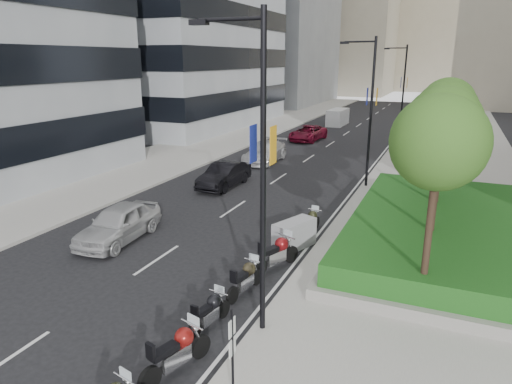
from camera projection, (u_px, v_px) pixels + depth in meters
The scene contains 29 objects.
ground at pixel (123, 317), 14.21m from camera, with size 160.00×160.00×0.00m, color black.
sidewalk_right at pixel (450, 156), 37.28m from camera, with size 10.00×100.00×0.15m, color #9E9B93.
sidewalk_left at pixel (221, 139), 45.18m from camera, with size 8.00×100.00×0.15m, color #9E9B93.
lane_edge at pixel (384, 152), 39.29m from camera, with size 0.12×100.00×0.01m, color silver.
lane_centre at pixel (325, 148), 41.25m from camera, with size 0.12×100.00×0.01m, color silver.
building_grey_far at pixel (263, 16), 80.81m from camera, with size 22.00×26.00×30.00m, color gray.
building_cream_left at pixel (337, 17), 104.47m from camera, with size 26.00×24.00×34.00m, color #B7AD93.
building_cream_centre at pixel (435, 12), 114.03m from camera, with size 30.00×24.00×38.00m, color #B7AD93.
planter at pixel (469, 242), 19.17m from camera, with size 10.00×14.00×0.40m, color gray.
hedge at pixel (471, 228), 19.00m from camera, with size 9.40×13.40×0.80m, color #174B15.
tree_0 at pixel (439, 144), 13.01m from camera, with size 2.80×2.80×6.30m.
tree_1 at pixel (443, 125), 16.54m from camera, with size 2.80×2.80×6.30m.
tree_2 at pixel (446, 114), 20.07m from camera, with size 2.80×2.80×6.30m.
tree_3 at pixel (448, 105), 23.60m from camera, with size 2.80×2.80×6.30m.
lamp_post_0 at pixel (258, 164), 12.10m from camera, with size 2.34×0.45×9.00m.
lamp_post_1 at pixel (369, 106), 27.11m from camera, with size 2.34×0.45×9.00m.
lamp_post_2 at pixel (402, 88), 43.00m from camera, with size 2.34×0.45×9.00m.
parking_sign at pixel (232, 351), 10.22m from camera, with size 0.06×0.32×2.50m.
motorcycle_1 at pixel (177, 351), 11.57m from camera, with size 0.93×2.27×1.16m.
motorcycle_2 at pixel (210, 312), 13.52m from camera, with size 0.66×1.99×0.99m.
motorcycle_3 at pixel (246, 278), 15.53m from camera, with size 0.71×2.11×1.06m.
motorcycle_4 at pixel (277, 253), 17.33m from camera, with size 1.14×2.30×1.21m.
motorcycle_5 at pixel (294, 235), 19.25m from camera, with size 1.50×2.16×1.22m.
motorcycle_6 at pixel (311, 221), 21.04m from camera, with size 0.66×1.98×0.99m.
car_a at pixel (119, 223), 20.04m from camera, with size 1.90×4.72×1.61m, color #B1B1B3.
car_b at pixel (224, 175), 28.47m from camera, with size 1.61×4.61×1.52m, color black.
car_c at pixel (265, 152), 35.40m from camera, with size 2.21×5.45×1.58m, color #B5B5B7.
car_d at pixel (308, 133), 44.71m from camera, with size 2.45×5.31×1.48m, color maroon.
delivery_van at pixel (337, 118), 54.86m from camera, with size 1.86×4.60×1.91m.
Camera 1 is at (8.74, -9.89, 7.75)m, focal length 32.00 mm.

